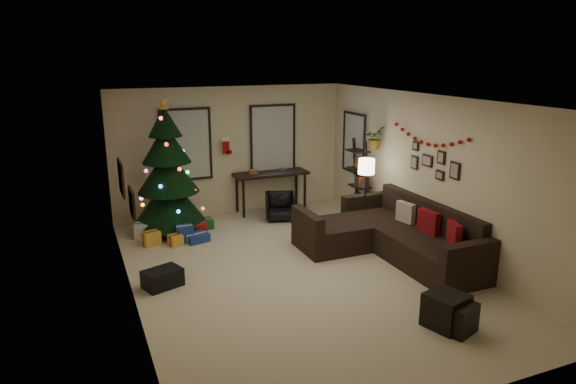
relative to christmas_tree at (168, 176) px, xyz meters
The scene contains 29 objects.
floor 3.32m from the christmas_tree, 61.97° to the right, with size 7.00×7.00×0.00m, color beige.
ceiling 3.52m from the christmas_tree, 61.97° to the right, with size 7.00×7.00×0.00m, color white.
wall_back 1.66m from the christmas_tree, 26.53° to the left, with size 5.00×5.00×0.00m, color beige.
wall_front 6.44m from the christmas_tree, 76.78° to the right, with size 5.00×5.00×0.00m, color beige.
wall_left 2.96m from the christmas_tree, 110.40° to the right, with size 7.00×7.00×0.00m, color beige.
wall_right 4.85m from the christmas_tree, 34.84° to the right, with size 7.00×7.00×0.00m, color beige.
window_back_left 0.99m from the christmas_tree, 53.49° to the left, with size 1.05×0.06×1.50m.
window_back_right 2.56m from the christmas_tree, 16.23° to the left, with size 1.05×0.06×1.50m.
window_right_wall 3.97m from the christmas_tree, ahead, with size 0.06×0.90×1.30m.
christmas_tree is the anchor object (origin of this frame).
presents 1.12m from the christmas_tree, 83.79° to the right, with size 1.50×1.01×0.30m.
sofa 4.32m from the christmas_tree, 39.57° to the right, with size 2.12×3.06×0.92m.
pillow_red_a 5.29m from the christmas_tree, 45.72° to the right, with size 0.11×0.40×0.40m, color maroon.
pillow_red_b 4.86m from the christmas_tree, 40.52° to the right, with size 0.11×0.43×0.43m, color maroon.
pillow_cream 4.48m from the christmas_tree, 34.26° to the right, with size 0.11×0.38×0.38m, color #C0B89C.
ottoman_near 5.71m from the christmas_tree, 63.49° to the right, with size 0.46×0.46×0.44m, color black.
ottoman_far 5.87m from the christmas_tree, 63.73° to the right, with size 0.40×0.40×0.38m, color black.
desk 2.35m from the christmas_tree, 11.29° to the left, with size 1.61×0.57×0.87m.
desk_chair 2.38m from the christmas_tree, ahead, with size 0.55×0.52×0.57m, color black.
bookshelf 3.87m from the christmas_tree, 11.96° to the right, with size 0.30×0.50×1.68m.
potted_plant 4.05m from the christmas_tree, 18.41° to the right, with size 0.50×0.43×0.56m, color #4C4C4C.
floor_lamp 3.77m from the christmas_tree, 24.64° to the right, with size 0.31×0.31×1.45m.
art_map 2.27m from the christmas_tree, 117.12° to the right, with size 0.04×0.60×0.50m.
art_abstract 3.46m from the christmas_tree, 107.08° to the right, with size 0.04×0.45×0.35m.
gallery 4.89m from the christmas_tree, 35.69° to the right, with size 0.03×1.25×0.54m.
garland 4.84m from the christmas_tree, 34.46° to the right, with size 0.08×1.90×0.30m, color #A5140C, non-canonical shape.
stocking_left 1.50m from the christmas_tree, 23.22° to the left, with size 0.20×0.05×0.36m.
stocking_right 1.90m from the christmas_tree, 26.16° to the left, with size 0.20×0.05×0.36m.
storage_bin 2.73m from the christmas_tree, 103.26° to the right, with size 0.54×0.36×0.27m, color black.
Camera 1 is at (-3.09, -6.93, 3.36)m, focal length 32.16 mm.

